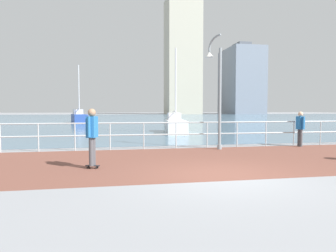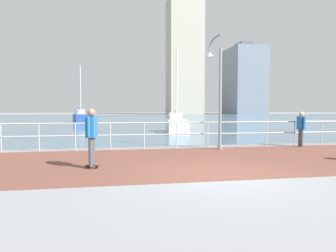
{
  "view_description": "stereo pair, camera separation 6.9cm",
  "coord_description": "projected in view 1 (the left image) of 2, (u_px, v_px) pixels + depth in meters",
  "views": [
    {
      "loc": [
        -2.8,
        -7.33,
        1.7
      ],
      "look_at": [
        -0.78,
        3.33,
        1.1
      ],
      "focal_mm": 32.81,
      "sensor_mm": 36.0,
      "label": 1
    },
    {
      "loc": [
        -2.73,
        -7.34,
        1.7
      ],
      "look_at": [
        -0.78,
        3.33,
        1.1
      ],
      "focal_mm": 32.81,
      "sensor_mm": 36.0,
      "label": 2
    }
  ],
  "objects": [
    {
      "name": "bystander",
      "position": [
        300.0,
        126.0,
        13.91
      ],
      "size": [
        0.25,
        0.55,
        1.59
      ],
      "color": "#4C4C51",
      "rests_on": "ground"
    },
    {
      "name": "ground",
      "position": [
        128.0,
        120.0,
        47.04
      ],
      "size": [
        220.0,
        220.0,
        0.0
      ],
      "primitive_type": "plane",
      "color": "gray"
    },
    {
      "name": "brick_paving",
      "position": [
        195.0,
        160.0,
        10.25
      ],
      "size": [
        28.0,
        6.1,
        0.01
      ],
      "primitive_type": "cube",
      "color": "brown",
      "rests_on": "ground"
    },
    {
      "name": "waterfront_railing",
      "position": [
        176.0,
        130.0,
        13.2
      ],
      "size": [
        25.25,
        0.06,
        1.15
      ],
      "color": "#B2BCC1",
      "rests_on": "ground"
    },
    {
      "name": "tower_beige",
      "position": [
        183.0,
        56.0,
        105.56
      ],
      "size": [
        11.42,
        10.46,
        41.41
      ],
      "color": "#B2AD99",
      "rests_on": "ground"
    },
    {
      "name": "tower_glass",
      "position": [
        241.0,
        81.0,
        109.91
      ],
      "size": [
        11.42,
        17.08,
        25.09
      ],
      "color": "slate",
      "rests_on": "ground"
    },
    {
      "name": "sailboat_teal",
      "position": [
        175.0,
        125.0,
        22.02
      ],
      "size": [
        1.85,
        4.41,
        6.01
      ],
      "color": "white",
      "rests_on": "ground"
    },
    {
      "name": "skateboarder",
      "position": [
        92.0,
        133.0,
        8.71
      ],
      "size": [
        0.41,
        0.55,
        1.71
      ],
      "color": "black",
      "rests_on": "ground"
    },
    {
      "name": "sailboat_red",
      "position": [
        79.0,
        118.0,
        37.65
      ],
      "size": [
        2.49,
        5.22,
        7.05
      ],
      "color": "#284799",
      "rests_on": "ground"
    },
    {
      "name": "harbor_water",
      "position": [
        125.0,
        118.0,
        57.39
      ],
      "size": [
        180.0,
        88.0,
        0.0
      ],
      "primitive_type": "cube",
      "color": "slate",
      "rests_on": "ground"
    },
    {
      "name": "lamppost",
      "position": [
        216.0,
        86.0,
        12.95
      ],
      "size": [
        0.61,
        0.7,
        4.83
      ],
      "color": "gray",
      "rests_on": "ground"
    }
  ]
}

